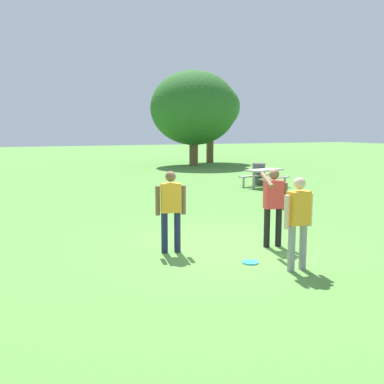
# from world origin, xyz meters

# --- Properties ---
(ground_plane) EXTENTS (120.00, 120.00, 0.00)m
(ground_plane) POSITION_xyz_m (0.00, 0.00, 0.00)
(ground_plane) COLOR #568E3D
(person_thrower) EXTENTS (0.60, 0.30, 1.64)m
(person_thrower) POSITION_xyz_m (-1.22, 0.17, 0.94)
(person_thrower) COLOR #1E234C
(person_thrower) RESTS_ON ground
(person_catcher) EXTENTS (0.72, 0.65, 1.64)m
(person_catcher) POSITION_xyz_m (0.88, -0.35, 0.96)
(person_catcher) COLOR black
(person_catcher) RESTS_ON ground
(person_bystander) EXTENTS (0.61, 0.24, 1.64)m
(person_bystander) POSITION_xyz_m (0.35, -1.81, 0.94)
(person_bystander) COLOR gray
(person_bystander) RESTS_ON ground
(frisbee) EXTENTS (0.30, 0.30, 0.03)m
(frisbee) POSITION_xyz_m (-0.16, -1.12, 0.01)
(frisbee) COLOR #2D9EDB
(frisbee) RESTS_ON ground
(picnic_table_near) EXTENTS (2.00, 1.80, 0.77)m
(picnic_table_near) POSITION_xyz_m (6.24, 7.78, 0.56)
(picnic_table_near) COLOR #B2ADA3
(picnic_table_near) RESTS_ON ground
(trash_can_beside_table) EXTENTS (0.59, 0.59, 0.96)m
(trash_can_beside_table) POSITION_xyz_m (6.56, 8.69, 0.48)
(trash_can_beside_table) COLOR #515156
(trash_can_beside_table) RESTS_ON ground
(tree_broad_center) EXTENTS (5.85, 5.85, 6.38)m
(tree_broad_center) POSITION_xyz_m (8.34, 19.30, 3.89)
(tree_broad_center) COLOR brown
(tree_broad_center) RESTS_ON ground
(tree_far_right) EXTENTS (4.39, 4.39, 5.98)m
(tree_far_right) POSITION_xyz_m (10.67, 21.36, 4.08)
(tree_far_right) COLOR brown
(tree_far_right) RESTS_ON ground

